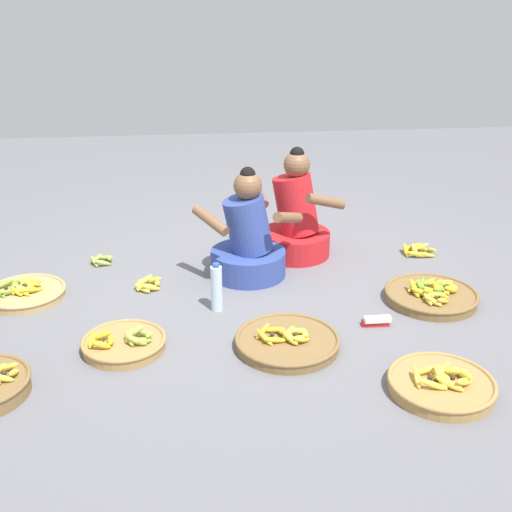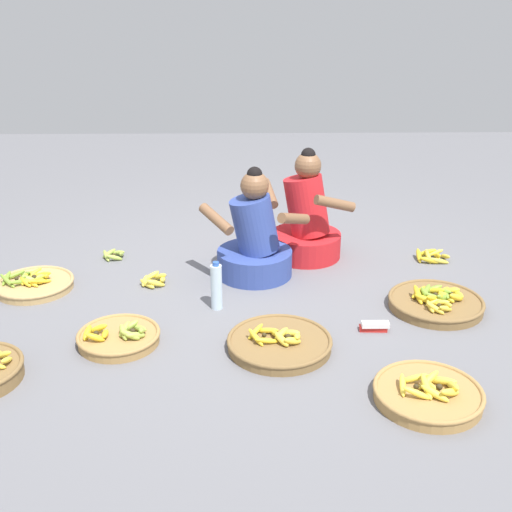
{
  "view_description": "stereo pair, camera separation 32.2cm",
  "coord_description": "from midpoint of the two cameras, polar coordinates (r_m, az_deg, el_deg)",
  "views": [
    {
      "loc": [
        -0.39,
        -3.74,
        1.85
      ],
      "look_at": [
        0.0,
        -0.2,
        0.35
      ],
      "focal_mm": 44.76,
      "sensor_mm": 36.0,
      "label": 1
    },
    {
      "loc": [
        -0.07,
        -3.76,
        1.85
      ],
      "look_at": [
        0.0,
        -0.2,
        0.35
      ],
      "focal_mm": 44.76,
      "sensor_mm": 36.0,
      "label": 2
    }
  ],
  "objects": [
    {
      "name": "loose_bananas_near_bicycle",
      "position": [
        4.33,
        -7.05,
        -2.19
      ],
      "size": [
        0.2,
        0.21,
        0.09
      ],
      "color": "yellow",
      "rests_on": "ground"
    },
    {
      "name": "banana_basket_mid_right",
      "position": [
        3.57,
        4.72,
        -7.77
      ],
      "size": [
        0.59,
        0.59,
        0.13
      ],
      "color": "brown",
      "rests_on": "ground"
    },
    {
      "name": "banana_basket_back_right",
      "position": [
        3.3,
        17.92,
        -11.68
      ],
      "size": [
        0.53,
        0.53,
        0.14
      ],
      "color": "#A87F47",
      "rests_on": "ground"
    },
    {
      "name": "loose_bananas_front_right",
      "position": [
        4.89,
        17.27,
        -0.06
      ],
      "size": [
        0.24,
        0.18,
        0.09
      ],
      "color": "gold",
      "rests_on": "ground"
    },
    {
      "name": "ground_plane",
      "position": [
        4.19,
        2.15,
        -3.39
      ],
      "size": [
        10.0,
        10.0,
        0.0
      ],
      "primitive_type": "plane",
      "color": "slate"
    },
    {
      "name": "banana_basket_front_center",
      "position": [
        4.18,
        17.94,
        -3.98
      ],
      "size": [
        0.59,
        0.59,
        0.14
      ],
      "color": "brown",
      "rests_on": "ground"
    },
    {
      "name": "water_bottle",
      "position": [
        3.93,
        -1.22,
        -2.8
      ],
      "size": [
        0.07,
        0.07,
        0.31
      ],
      "color": "silver",
      "rests_on": "ground"
    },
    {
      "name": "banana_basket_front_left",
      "position": [
        4.43,
        -17.29,
        -2.39
      ],
      "size": [
        0.51,
        0.51,
        0.13
      ],
      "color": "tan",
      "rests_on": "ground"
    },
    {
      "name": "banana_basket_back_center",
      "position": [
        3.66,
        -9.7,
        -7.17
      ],
      "size": [
        0.47,
        0.47,
        0.13
      ],
      "color": "#A87F47",
      "rests_on": "ground"
    },
    {
      "name": "vendor_woman_front",
      "position": [
        4.36,
        2.0,
        1.23
      ],
      "size": [
        0.76,
        0.52,
        0.77
      ],
      "color": "#334793",
      "rests_on": "ground"
    },
    {
      "name": "loose_bananas_mid_left",
      "position": [
        4.8,
        -10.74,
        0.09
      ],
      "size": [
        0.18,
        0.18,
        0.08
      ],
      "color": "#9EB747",
      "rests_on": "ground"
    },
    {
      "name": "packet_carton_stack",
      "position": [
        3.83,
        12.92,
        -6.2
      ],
      "size": [
        0.17,
        0.06,
        0.06
      ],
      "color": "red",
      "rests_on": "ground"
    },
    {
      "name": "vendor_woman_behind",
      "position": [
        4.7,
        6.45,
        2.95
      ],
      "size": [
        0.66,
        0.55,
        0.82
      ],
      "color": "red",
      "rests_on": "ground"
    }
  ]
}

